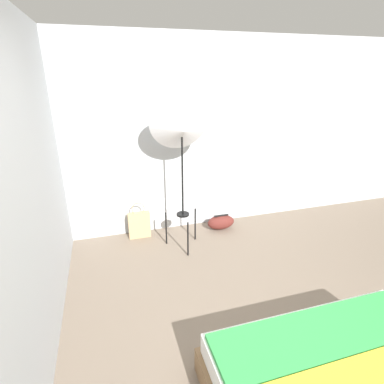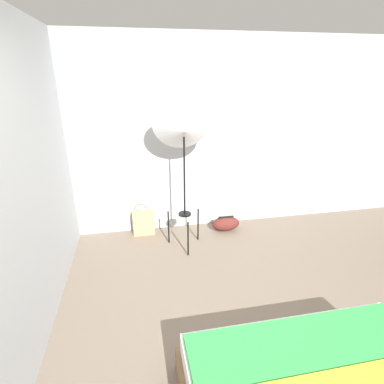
# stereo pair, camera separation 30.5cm
# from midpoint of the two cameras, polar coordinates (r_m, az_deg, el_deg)

# --- Properties ---
(ground_plane) EXTENTS (14.00, 14.00, 0.00)m
(ground_plane) POSITION_cam_midpoint_polar(r_m,az_deg,el_deg) (2.71, 15.85, -30.80)
(ground_plane) COLOR #756656
(wall_back) EXTENTS (8.00, 0.05, 2.60)m
(wall_back) POSITION_cam_midpoint_polar(r_m,az_deg,el_deg) (4.10, 2.32, 10.17)
(wall_back) COLOR #B7BCC1
(wall_back) RESTS_ON ground_plane
(wall_side_left) EXTENTS (0.05, 8.00, 2.60)m
(wall_side_left) POSITION_cam_midpoint_polar(r_m,az_deg,el_deg) (2.65, -26.09, 1.42)
(wall_side_left) COLOR #B7BCC1
(wall_side_left) RESTS_ON ground_plane
(photo_umbrella) EXTENTS (0.71, 0.47, 1.94)m
(photo_umbrella) POSITION_cam_midpoint_polar(r_m,az_deg,el_deg) (3.45, 1.02, 12.17)
(photo_umbrella) COLOR black
(photo_umbrella) RESTS_ON ground_plane
(tote_bag) EXTENTS (0.29, 0.10, 0.51)m
(tote_bag) POSITION_cam_midpoint_polar(r_m,az_deg,el_deg) (4.21, -7.16, -5.78)
(tote_bag) COLOR tan
(tote_bag) RESTS_ON ground_plane
(duffel_bag) EXTENTS (0.40, 0.21, 0.22)m
(duffel_bag) POSITION_cam_midpoint_polar(r_m,az_deg,el_deg) (4.37, 8.45, -6.02)
(duffel_bag) COLOR #5B231E
(duffel_bag) RESTS_ON ground_plane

